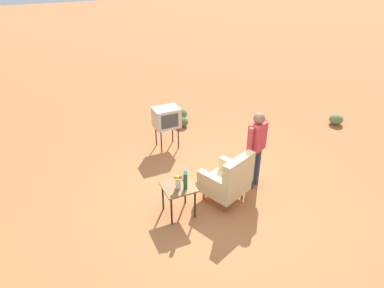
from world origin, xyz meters
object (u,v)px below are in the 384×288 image
Objects in this scene: bottle_wine_green at (185,181)px; flower_vase at (178,181)px; person_standing at (256,146)px; side_table at (178,190)px; soda_can_blue at (185,174)px; armchair at (228,180)px; tv_on_stand at (166,118)px.

bottle_wine_green is 1.21× the size of flower_vase.
person_standing is 1.67m from bottle_wine_green.
flower_vase is at bearing -32.64° from bottle_wine_green.
person_standing reaches higher than side_table.
side_table is 0.25m from flower_vase.
soda_can_blue is (-0.14, -0.33, -0.10)m from bottle_wine_green.
bottle_wine_green is at bearing 66.80° from soda_can_blue.
armchair is at bearing 17.98° from person_standing.
soda_can_blue is (1.49, -0.02, -0.26)m from person_standing.
side_table is at bearing -55.86° from bottle_wine_green.
person_standing reaches higher than soda_can_blue.
armchair is 1.05m from flower_vase.
person_standing reaches higher than armchair.
tv_on_stand is at bearing -103.03° from bottle_wine_green.
person_standing reaches higher than flower_vase.
armchair is 0.65× the size of person_standing.
armchair is at bearing -175.34° from bottle_wine_green.
tv_on_stand reaches higher than flower_vase.
tv_on_stand is 2.23m from soda_can_blue.
armchair reaches higher than side_table.
armchair is 1.72× the size of side_table.
flower_vase is (0.03, 0.05, 0.24)m from side_table.
person_standing reaches higher than tv_on_stand.
side_table is 5.05× the size of soda_can_blue.
tv_on_stand is 3.89× the size of flower_vase.
tv_on_stand is 8.44× the size of soda_can_blue.
flower_vase is (1.01, 0.00, 0.27)m from armchair.
person_standing is (-0.73, -0.24, 0.44)m from armchair.
person_standing is (-1.72, -0.18, 0.41)m from side_table.
tv_on_stand is at bearing -105.59° from side_table.
flower_vase is at bearing 0.17° from armchair.
tv_on_stand reaches higher than side_table.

